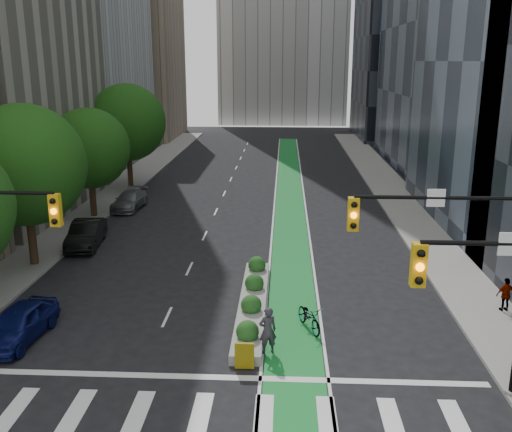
# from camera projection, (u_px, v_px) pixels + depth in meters

# --- Properties ---
(ground) EXTENTS (160.00, 160.00, 0.00)m
(ground) POSITION_uv_depth(u_px,v_px,m) (205.00, 397.00, 19.02)
(ground) COLOR black
(ground) RESTS_ON ground
(sidewalk_left) EXTENTS (3.60, 90.00, 0.15)m
(sidewalk_left) POSITION_uv_depth(u_px,v_px,m) (97.00, 206.00, 43.66)
(sidewalk_left) COLOR gray
(sidewalk_left) RESTS_ON ground
(sidewalk_right) EXTENTS (3.60, 90.00, 0.15)m
(sidewalk_right) POSITION_uv_depth(u_px,v_px,m) (408.00, 210.00, 42.51)
(sidewalk_right) COLOR gray
(sidewalk_right) RESTS_ON ground
(bike_lane_paint) EXTENTS (2.20, 70.00, 0.01)m
(bike_lane_paint) POSITION_uv_depth(u_px,v_px,m) (289.00, 194.00, 47.77)
(bike_lane_paint) COLOR #178230
(bike_lane_paint) RESTS_ON ground
(building_tan_far) EXTENTS (14.00, 16.00, 26.00)m
(building_tan_far) POSITION_uv_depth(u_px,v_px,m) (126.00, 45.00, 80.15)
(building_tan_far) COLOR tan
(building_tan_far) RESTS_ON ground
(building_dark_end) EXTENTS (14.00, 18.00, 28.00)m
(building_dark_end) POSITION_uv_depth(u_px,v_px,m) (411.00, 37.00, 79.86)
(building_dark_end) COLOR black
(building_dark_end) RESTS_ON ground
(tree_mid) EXTENTS (6.40, 6.40, 8.78)m
(tree_mid) POSITION_uv_depth(u_px,v_px,m) (24.00, 165.00, 29.65)
(tree_mid) COLOR black
(tree_mid) RESTS_ON ground
(tree_midfar) EXTENTS (5.60, 5.60, 7.76)m
(tree_midfar) POSITION_uv_depth(u_px,v_px,m) (89.00, 149.00, 39.45)
(tree_midfar) COLOR black
(tree_midfar) RESTS_ON ground
(tree_far) EXTENTS (6.60, 6.60, 9.00)m
(tree_far) POSITION_uv_depth(u_px,v_px,m) (127.00, 123.00, 48.89)
(tree_far) COLOR black
(tree_far) RESTS_ON ground
(signal_right) EXTENTS (5.82, 0.51, 7.20)m
(signal_right) POSITION_uv_depth(u_px,v_px,m) (479.00, 261.00, 17.78)
(signal_right) COLOR black
(signal_right) RESTS_ON ground
(median_planter) EXTENTS (1.20, 10.26, 1.10)m
(median_planter) POSITION_uv_depth(u_px,v_px,m) (253.00, 301.00, 25.64)
(median_planter) COLOR gray
(median_planter) RESTS_ON ground
(bicycle) EXTENTS (1.46, 2.21, 1.10)m
(bicycle) POSITION_uv_depth(u_px,v_px,m) (309.00, 317.00, 23.68)
(bicycle) COLOR gray
(bicycle) RESTS_ON ground
(cyclist) EXTENTS (0.80, 0.65, 1.90)m
(cyclist) POSITION_uv_depth(u_px,v_px,m) (268.00, 330.00, 21.61)
(cyclist) COLOR #312D36
(cyclist) RESTS_ON ground
(parked_car_left_near) EXTENTS (2.06, 4.36, 1.44)m
(parked_car_left_near) POSITION_uv_depth(u_px,v_px,m) (19.00, 323.00, 22.70)
(parked_car_left_near) COLOR #0D1553
(parked_car_left_near) RESTS_ON ground
(parked_car_left_mid) EXTENTS (2.15, 4.85, 1.55)m
(parked_car_left_mid) POSITION_uv_depth(u_px,v_px,m) (86.00, 234.00, 34.21)
(parked_car_left_mid) COLOR black
(parked_car_left_mid) RESTS_ON ground
(parked_car_left_far) EXTENTS (2.12, 4.70, 1.34)m
(parked_car_left_far) POSITION_uv_depth(u_px,v_px,m) (130.00, 200.00, 42.93)
(parked_car_left_far) COLOR slate
(parked_car_left_far) RESTS_ON ground
(pedestrian_far) EXTENTS (0.94, 0.51, 1.52)m
(pedestrian_far) POSITION_uv_depth(u_px,v_px,m) (506.00, 295.00, 25.01)
(pedestrian_far) COLOR gray
(pedestrian_far) RESTS_ON sidewalk_right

